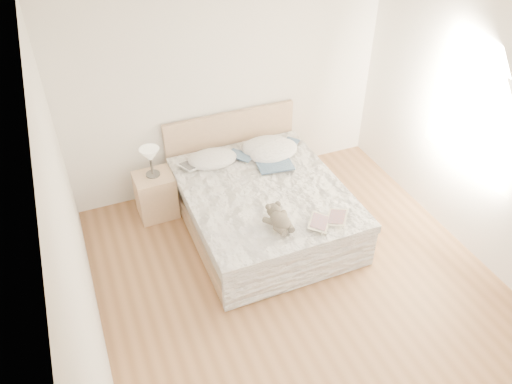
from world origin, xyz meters
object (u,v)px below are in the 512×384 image
bed (261,204)px  teddy_bear (280,226)px  table_lamp (150,156)px  childrens_book (328,220)px  nightstand (156,195)px  photo_book (195,165)px

bed → teddy_bear: bed is taller
bed → teddy_bear: 0.86m
table_lamp → childrens_book: table_lamp is taller
table_lamp → childrens_book: bearing=-47.2°
nightstand → teddy_bear: size_ratio=1.62×
bed → table_lamp: 1.38m
nightstand → teddy_bear: bearing=-56.5°
bed → photo_book: bed is taller
bed → childrens_book: 1.00m
table_lamp → photo_book: table_lamp is taller
table_lamp → teddy_bear: (0.95, -1.48, -0.17)m
bed → table_lamp: bed is taller
nightstand → bed: bearing=-31.6°
table_lamp → bed: bearing=-32.7°
table_lamp → childrens_book: size_ratio=0.87×
nightstand → childrens_book: size_ratio=1.35×
bed → childrens_book: size_ratio=5.18×
photo_book → teddy_bear: size_ratio=1.02×
table_lamp → photo_book: bearing=-10.9°
childrens_book → teddy_bear: size_ratio=1.20×
bed → table_lamp: bearing=147.3°
table_lamp → teddy_bear: table_lamp is taller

